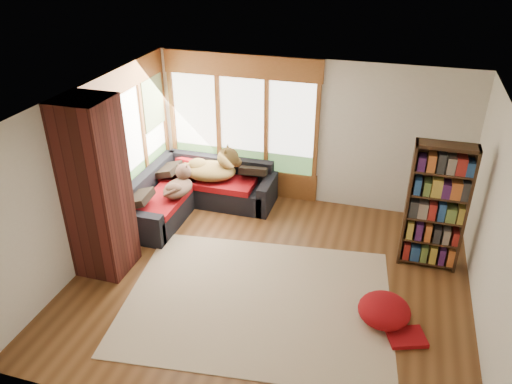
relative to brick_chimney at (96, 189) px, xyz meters
The scene contains 17 objects.
floor 2.75m from the brick_chimney, ahead, with size 5.50×5.50×0.00m, color #512F16.
ceiling 2.75m from the brick_chimney, ahead, with size 5.50×5.50×0.00m, color white.
wall_back 3.73m from the brick_chimney, 49.90° to the left, with size 5.50×0.04×2.60m, color silver.
wall_front 3.22m from the brick_chimney, 41.86° to the right, with size 5.50×0.04×2.60m, color silver.
wall_left 0.49m from the brick_chimney, 135.00° to the left, with size 0.04×5.00×2.60m, color silver.
wall_right 5.16m from the brick_chimney, ahead, with size 0.04×5.00×2.60m, color silver.
windows_back 3.07m from the brick_chimney, 66.95° to the left, with size 2.82×0.10×1.90m.
windows_left 1.58m from the brick_chimney, 101.66° to the left, with size 0.10×2.62×1.90m.
roller_blind 2.44m from the brick_chimney, 96.95° to the left, with size 0.03×0.72×0.90m, color #7D9260.
brick_chimney is the anchor object (origin of this frame).
sectional_sofa 2.32m from the brick_chimney, 77.71° to the left, with size 2.20×2.20×0.80m.
area_rug 2.69m from the brick_chimney, ahead, with size 3.55×2.71×0.01m, color silver.
bookshelf 4.76m from the brick_chimney, 17.15° to the left, with size 0.83×0.28×1.94m.
pouf 4.16m from the brick_chimney, ahead, with size 0.67×0.67×0.36m, color #94070B.
dog_tan 2.43m from the brick_chimney, 68.75° to the left, with size 1.05×0.73×0.54m.
dog_brindle 1.75m from the brick_chimney, 73.22° to the left, with size 0.45×0.73×0.39m.
throw_pillows 2.31m from the brick_chimney, 77.57° to the left, with size 1.98×1.68×0.45m.
Camera 1 is at (1.41, -5.53, 4.53)m, focal length 35.00 mm.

